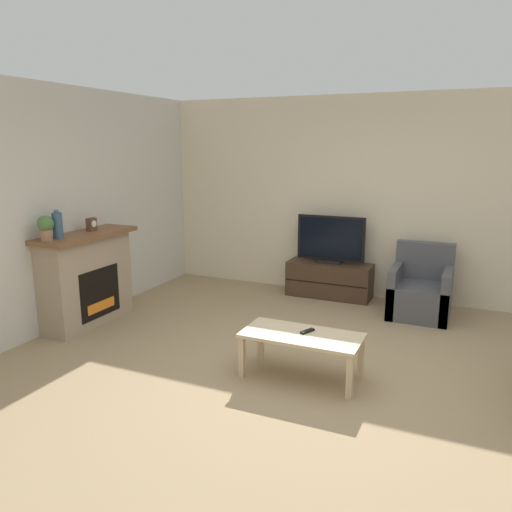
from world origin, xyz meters
TOP-DOWN VIEW (x-y plane):
  - ground_plane at (0.00, 0.00)m, footprint 24.00×24.00m
  - wall_back at (0.00, 2.81)m, footprint 12.00×0.06m
  - wall_left at (-2.99, 0.00)m, footprint 0.06×12.00m
  - fireplace at (-2.77, 0.36)m, footprint 0.50×1.27m
  - mantel_vase_left at (-2.75, -0.02)m, footprint 0.11×0.11m
  - mantel_clock at (-2.75, 0.49)m, footprint 0.08×0.11m
  - potted_plant at (-2.75, -0.18)m, footprint 0.16×0.16m
  - tv_stand at (-0.48, 2.53)m, footprint 1.14×0.42m
  - tv at (-0.48, 2.53)m, footprint 0.93×0.18m
  - armchair at (0.74, 2.25)m, footprint 0.70×0.76m
  - coffee_table at (-0.03, 0.04)m, footprint 1.06×0.51m
  - remote at (0.00, 0.10)m, footprint 0.10×0.15m

SIDE VIEW (x-z plane):
  - ground_plane at x=0.00m, z-range 0.00..0.00m
  - tv_stand at x=-0.48m, z-range 0.00..0.48m
  - armchair at x=0.74m, z-range -0.15..0.71m
  - coffee_table at x=-0.03m, z-range 0.15..0.56m
  - remote at x=0.00m, z-range 0.41..0.43m
  - fireplace at x=-2.77m, z-range 0.01..1.09m
  - tv at x=-0.48m, z-range 0.46..1.10m
  - mantel_clock at x=-2.75m, z-range 1.08..1.23m
  - mantel_vase_left at x=-2.75m, z-range 1.07..1.38m
  - potted_plant at x=-2.75m, z-range 1.09..1.36m
  - wall_back at x=0.00m, z-range 0.00..2.70m
  - wall_left at x=-2.99m, z-range 0.00..2.70m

